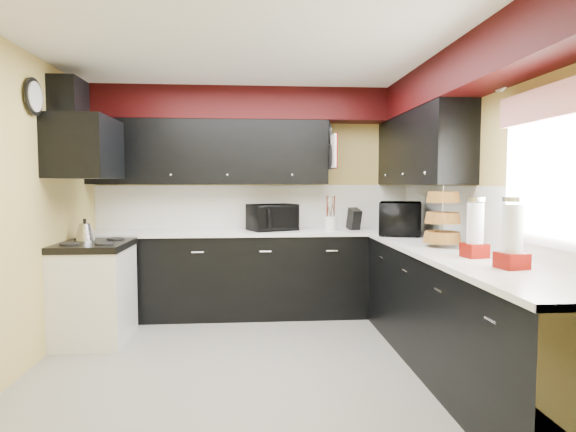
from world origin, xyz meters
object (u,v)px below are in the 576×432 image
Objects in this scene: microwave at (400,218)px; knife_block at (354,219)px; utensil_crock at (331,223)px; toaster_oven at (273,217)px; kettle at (85,232)px.

knife_block is (-0.37, 0.50, -0.05)m from microwave.
utensil_crock is 0.28m from knife_block.
microwave is 0.79m from utensil_crock.
toaster_oven is 0.91m from knife_block.
microwave is (1.27, -0.53, 0.02)m from toaster_oven.
toaster_oven reaches higher than utensil_crock.
knife_block reaches higher than utensil_crock.
knife_block reaches higher than kettle.
knife_block is at bearing 53.70° from microwave.
utensil_crock is (-0.64, 0.46, -0.09)m from microwave.
toaster_oven is at bearing 85.21° from microwave.
toaster_oven is 0.84× the size of microwave.
utensil_crock is (0.64, -0.07, -0.07)m from toaster_oven.
toaster_oven reaches higher than kettle.
utensil_crock is at bearing -29.65° from toaster_oven.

